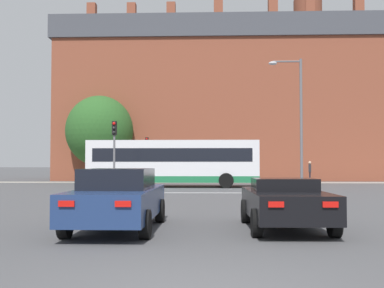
{
  "coord_description": "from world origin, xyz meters",
  "views": [
    {
      "loc": [
        0.19,
        -5.92,
        1.63
      ],
      "look_at": [
        -0.98,
        25.79,
        2.92
      ],
      "focal_mm": 45.0,
      "sensor_mm": 36.0,
      "label": 1
    }
  ],
  "objects_px": {
    "traffic_light_near_left": "(114,144)",
    "pedestrian_waiting": "(174,171)",
    "bus_crossing_lead": "(173,162)",
    "car_roadster_right": "(285,202)",
    "pedestrian_walking_east": "(310,170)",
    "traffic_light_far_left": "(147,152)",
    "car_saloon_left": "(118,198)",
    "street_lamp_junction": "(296,111)"
  },
  "relations": [
    {
      "from": "traffic_light_near_left",
      "to": "pedestrian_waiting",
      "type": "relative_size",
      "value": 2.49
    },
    {
      "from": "pedestrian_waiting",
      "to": "bus_crossing_lead",
      "type": "bearing_deg",
      "value": 164.28
    },
    {
      "from": "car_roadster_right",
      "to": "pedestrian_waiting",
      "type": "height_order",
      "value": "pedestrian_waiting"
    },
    {
      "from": "pedestrian_waiting",
      "to": "pedestrian_walking_east",
      "type": "bearing_deg",
      "value": -106.24
    },
    {
      "from": "bus_crossing_lead",
      "to": "car_roadster_right",
      "type": "bearing_deg",
      "value": 11.72
    },
    {
      "from": "bus_crossing_lead",
      "to": "pedestrian_walking_east",
      "type": "height_order",
      "value": "bus_crossing_lead"
    },
    {
      "from": "traffic_light_far_left",
      "to": "pedestrian_walking_east",
      "type": "xyz_separation_m",
      "value": [
        14.04,
        1.41,
        -1.52
      ]
    },
    {
      "from": "street_lamp_junction",
      "to": "pedestrian_waiting",
      "type": "xyz_separation_m",
      "value": [
        -8.19,
        12.73,
        -3.8
      ]
    },
    {
      "from": "car_saloon_left",
      "to": "street_lamp_junction",
      "type": "xyz_separation_m",
      "value": [
        7.41,
        16.87,
        3.98
      ]
    },
    {
      "from": "car_saloon_left",
      "to": "car_roadster_right",
      "type": "xyz_separation_m",
      "value": [
        4.13,
        0.21,
        -0.11
      ]
    },
    {
      "from": "traffic_light_near_left",
      "to": "pedestrian_walking_east",
      "type": "relative_size",
      "value": 2.22
    },
    {
      "from": "traffic_light_near_left",
      "to": "street_lamp_junction",
      "type": "height_order",
      "value": "street_lamp_junction"
    },
    {
      "from": "bus_crossing_lead",
      "to": "traffic_light_near_left",
      "type": "distance_m",
      "value": 6.65
    },
    {
      "from": "bus_crossing_lead",
      "to": "traffic_light_near_left",
      "type": "bearing_deg",
      "value": -26.69
    },
    {
      "from": "car_saloon_left",
      "to": "pedestrian_waiting",
      "type": "distance_m",
      "value": 29.61
    },
    {
      "from": "car_roadster_right",
      "to": "car_saloon_left",
      "type": "bearing_deg",
      "value": -178.14
    },
    {
      "from": "car_roadster_right",
      "to": "pedestrian_waiting",
      "type": "xyz_separation_m",
      "value": [
        -4.91,
        29.39,
        0.28
      ]
    },
    {
      "from": "street_lamp_junction",
      "to": "car_saloon_left",
      "type": "bearing_deg",
      "value": -113.7
    },
    {
      "from": "pedestrian_waiting",
      "to": "pedestrian_walking_east",
      "type": "relative_size",
      "value": 0.89
    },
    {
      "from": "bus_crossing_lead",
      "to": "car_saloon_left",
      "type": "bearing_deg",
      "value": 0.7
    },
    {
      "from": "car_roadster_right",
      "to": "pedestrian_walking_east",
      "type": "xyz_separation_m",
      "value": [
        6.83,
        30.03,
        0.42
      ]
    },
    {
      "from": "pedestrian_walking_east",
      "to": "bus_crossing_lead",
      "type": "bearing_deg",
      "value": 140.37
    },
    {
      "from": "street_lamp_junction",
      "to": "pedestrian_waiting",
      "type": "height_order",
      "value": "street_lamp_junction"
    },
    {
      "from": "car_roadster_right",
      "to": "pedestrian_walking_east",
      "type": "height_order",
      "value": "pedestrian_walking_east"
    },
    {
      "from": "pedestrian_waiting",
      "to": "street_lamp_junction",
      "type": "bearing_deg",
      "value": -166.59
    },
    {
      "from": "street_lamp_junction",
      "to": "pedestrian_walking_east",
      "type": "distance_m",
      "value": 14.31
    },
    {
      "from": "car_roadster_right",
      "to": "traffic_light_far_left",
      "type": "xyz_separation_m",
      "value": [
        -7.21,
        28.62,
        1.95
      ]
    },
    {
      "from": "traffic_light_far_left",
      "to": "pedestrian_walking_east",
      "type": "height_order",
      "value": "traffic_light_far_left"
    },
    {
      "from": "traffic_light_near_left",
      "to": "pedestrian_walking_east",
      "type": "height_order",
      "value": "traffic_light_near_left"
    },
    {
      "from": "bus_crossing_lead",
      "to": "street_lamp_junction",
      "type": "height_order",
      "value": "street_lamp_junction"
    },
    {
      "from": "car_saloon_left",
      "to": "traffic_light_far_left",
      "type": "height_order",
      "value": "traffic_light_far_left"
    },
    {
      "from": "pedestrian_walking_east",
      "to": "pedestrian_waiting",
      "type": "bearing_deg",
      "value": 105.14
    },
    {
      "from": "car_saloon_left",
      "to": "pedestrian_walking_east",
      "type": "distance_m",
      "value": 32.17
    },
    {
      "from": "car_saloon_left",
      "to": "bus_crossing_lead",
      "type": "xyz_separation_m",
      "value": [
        -0.26,
        21.37,
        0.95
      ]
    },
    {
      "from": "traffic_light_near_left",
      "to": "pedestrian_walking_east",
      "type": "xyz_separation_m",
      "value": [
        14.17,
        14.74,
        -1.65
      ]
    },
    {
      "from": "pedestrian_waiting",
      "to": "pedestrian_walking_east",
      "type": "distance_m",
      "value": 11.76
    },
    {
      "from": "car_saloon_left",
      "to": "traffic_light_far_left",
      "type": "xyz_separation_m",
      "value": [
        -3.08,
        28.83,
        1.84
      ]
    },
    {
      "from": "traffic_light_far_left",
      "to": "pedestrian_waiting",
      "type": "relative_size",
      "value": 2.37
    },
    {
      "from": "car_roadster_right",
      "to": "traffic_light_far_left",
      "type": "distance_m",
      "value": 29.58
    },
    {
      "from": "car_roadster_right",
      "to": "traffic_light_far_left",
      "type": "relative_size",
      "value": 1.11
    },
    {
      "from": "car_saloon_left",
      "to": "traffic_light_near_left",
      "type": "relative_size",
      "value": 1.2
    },
    {
      "from": "traffic_light_far_left",
      "to": "pedestrian_walking_east",
      "type": "relative_size",
      "value": 2.11
    }
  ]
}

